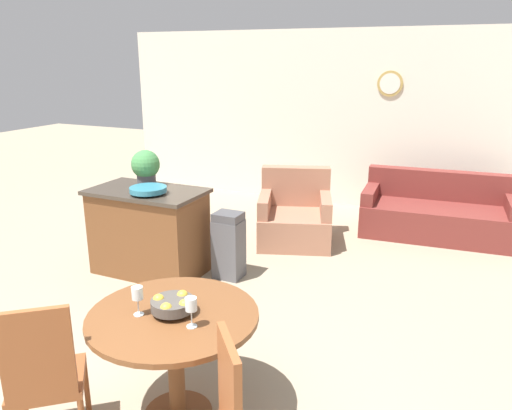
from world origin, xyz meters
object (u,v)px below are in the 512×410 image
object	(u,v)px
dining_chair_near_left	(44,373)
wine_glass_right	(191,306)
teal_bowl	(148,190)
trash_bin	(229,246)
armchair	(295,218)
couch	(437,215)
fruit_bowl	(173,304)
wine_glass_left	(137,294)
potted_plant	(146,166)
dining_table	(174,338)
kitchen_island	(149,231)

from	to	relation	value
dining_chair_near_left	wine_glass_right	world-z (taller)	dining_chair_near_left
teal_bowl	trash_bin	size ratio (longest dim) A/B	0.52
armchair	couch	bearing A→B (deg)	11.88
fruit_bowl	wine_glass_left	bearing A→B (deg)	-151.80
teal_bowl	potted_plant	world-z (taller)	potted_plant
wine_glass_left	dining_table	bearing A→B (deg)	28.79
dining_table	kitchen_island	distance (m)	2.43
wine_glass_right	teal_bowl	distance (m)	2.44
trash_bin	armchair	world-z (taller)	armchair
wine_glass_right	potted_plant	size ratio (longest dim) A/B	0.49
trash_bin	couch	world-z (taller)	couch
dining_table	kitchen_island	xyz separation A→B (m)	(-1.56, 1.86, -0.12)
dining_chair_near_left	trash_bin	world-z (taller)	dining_chair_near_left
trash_bin	couch	size ratio (longest dim) A/B	0.37
fruit_bowl	trash_bin	world-z (taller)	fruit_bowl
wine_glass_right	couch	xyz separation A→B (m)	(1.01, 4.50, -0.62)
dining_chair_near_left	wine_glass_left	xyz separation A→B (m)	(0.35, 0.45, 0.37)
kitchen_island	teal_bowl	bearing A→B (deg)	-46.97
wine_glass_right	kitchen_island	size ratio (longest dim) A/B	0.15
dining_table	trash_bin	size ratio (longest dim) A/B	1.47
dining_table	teal_bowl	xyz separation A→B (m)	(-1.44, 1.73, 0.39)
dining_chair_near_left	wine_glass_left	distance (m)	0.68
wine_glass_left	potted_plant	xyz separation A→B (m)	(-1.50, 2.14, 0.24)
wine_glass_left	armchair	world-z (taller)	wine_glass_left
wine_glass_left	wine_glass_right	size ratio (longest dim) A/B	1.00
fruit_bowl	kitchen_island	xyz separation A→B (m)	(-1.56, 1.86, -0.36)
armchair	dining_table	bearing A→B (deg)	-101.59
dining_table	teal_bowl	world-z (taller)	teal_bowl
potted_plant	wine_glass_right	bearing A→B (deg)	-48.59
wine_glass_left	potted_plant	size ratio (longest dim) A/B	0.49
wine_glass_right	armchair	distance (m)	3.63
kitchen_island	potted_plant	size ratio (longest dim) A/B	3.16
fruit_bowl	wine_glass_right	world-z (taller)	wine_glass_right
trash_bin	armchair	bearing A→B (deg)	79.05
dining_table	fruit_bowl	distance (m)	0.24
dining_chair_near_left	wine_glass_left	size ratio (longest dim) A/B	5.31
potted_plant	couch	xyz separation A→B (m)	(2.88, 2.38, -0.86)
potted_plant	trash_bin	xyz separation A→B (m)	(0.97, 0.06, -0.79)
fruit_bowl	wine_glass_right	xyz separation A→B (m)	(0.19, -0.09, 0.07)
wine_glass_right	couch	size ratio (longest dim) A/B	0.10
fruit_bowl	teal_bowl	distance (m)	2.25
potted_plant	couch	size ratio (longest dim) A/B	0.20
dining_table	fruit_bowl	world-z (taller)	fruit_bowl
dining_chair_near_left	potted_plant	xyz separation A→B (m)	(-1.15, 2.59, 0.61)
fruit_bowl	potted_plant	bearing A→B (deg)	129.58
wine_glass_left	potted_plant	world-z (taller)	potted_plant
teal_bowl	fruit_bowl	bearing A→B (deg)	-50.27
armchair	trash_bin	bearing A→B (deg)	-120.00
kitchen_island	armchair	size ratio (longest dim) A/B	1.06
couch	armchair	xyz separation A→B (m)	(-1.65, -0.99, 0.02)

